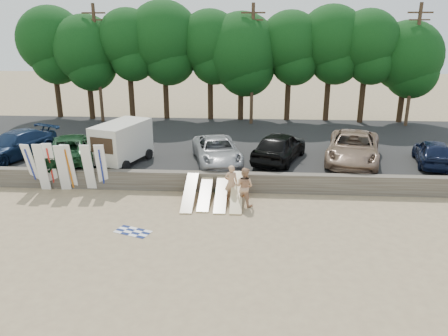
{
  "coord_description": "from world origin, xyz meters",
  "views": [
    {
      "loc": [
        2.03,
        -18.08,
        8.28
      ],
      "look_at": [
        0.68,
        3.0,
        1.25
      ],
      "focal_mm": 35.0,
      "sensor_mm": 36.0,
      "label": 1
    }
  ],
  "objects_px": {
    "box_trailer": "(122,141)",
    "car_1": "(73,148)",
    "beachgoer_a": "(231,183)",
    "beachgoer_b": "(244,187)",
    "car_0": "(15,145)",
    "car_3": "(280,146)",
    "car_2": "(217,151)",
    "cooler": "(219,192)",
    "car_4": "(353,148)",
    "car_5": "(433,152)"
  },
  "relations": [
    {
      "from": "box_trailer",
      "to": "car_1",
      "type": "distance_m",
      "value": 3.04
    },
    {
      "from": "beachgoer_a",
      "to": "beachgoer_b",
      "type": "height_order",
      "value": "beachgoer_b"
    },
    {
      "from": "beachgoer_a",
      "to": "beachgoer_b",
      "type": "relative_size",
      "value": 0.96
    },
    {
      "from": "car_0",
      "to": "car_3",
      "type": "bearing_deg",
      "value": 23.81
    },
    {
      "from": "beachgoer_a",
      "to": "car_1",
      "type": "bearing_deg",
      "value": -31.68
    },
    {
      "from": "box_trailer",
      "to": "car_2",
      "type": "xyz_separation_m",
      "value": [
        5.31,
        0.42,
        -0.59
      ]
    },
    {
      "from": "box_trailer",
      "to": "beachgoer_b",
      "type": "relative_size",
      "value": 2.16
    },
    {
      "from": "box_trailer",
      "to": "beachgoer_b",
      "type": "xyz_separation_m",
      "value": [
        6.95,
        -3.95,
        -1.07
      ]
    },
    {
      "from": "cooler",
      "to": "car_2",
      "type": "bearing_deg",
      "value": 77.76
    },
    {
      "from": "car_1",
      "to": "car_2",
      "type": "bearing_deg",
      "value": 166.47
    },
    {
      "from": "box_trailer",
      "to": "car_2",
      "type": "distance_m",
      "value": 5.35
    },
    {
      "from": "car_4",
      "to": "car_2",
      "type": "bearing_deg",
      "value": -160.85
    },
    {
      "from": "car_3",
      "to": "cooler",
      "type": "distance_m",
      "value": 5.14
    },
    {
      "from": "car_0",
      "to": "beachgoer_a",
      "type": "relative_size",
      "value": 2.98
    },
    {
      "from": "beachgoer_a",
      "to": "cooler",
      "type": "distance_m",
      "value": 1.13
    },
    {
      "from": "car_0",
      "to": "car_3",
      "type": "xyz_separation_m",
      "value": [
        15.47,
        0.39,
        0.09
      ]
    },
    {
      "from": "beachgoer_b",
      "to": "cooler",
      "type": "xyz_separation_m",
      "value": [
        -1.29,
        1.17,
        -0.78
      ]
    },
    {
      "from": "box_trailer",
      "to": "car_5",
      "type": "xyz_separation_m",
      "value": [
        17.36,
        0.77,
        -0.58
      ]
    },
    {
      "from": "box_trailer",
      "to": "beachgoer_b",
      "type": "bearing_deg",
      "value": -11.75
    },
    {
      "from": "box_trailer",
      "to": "cooler",
      "type": "height_order",
      "value": "box_trailer"
    },
    {
      "from": "car_3",
      "to": "car_1",
      "type": "bearing_deg",
      "value": 24.85
    },
    {
      "from": "beachgoer_a",
      "to": "car_5",
      "type": "bearing_deg",
      "value": -170.02
    },
    {
      "from": "box_trailer",
      "to": "car_4",
      "type": "height_order",
      "value": "box_trailer"
    },
    {
      "from": "car_4",
      "to": "box_trailer",
      "type": "bearing_deg",
      "value": -161.07
    },
    {
      "from": "beachgoer_a",
      "to": "car_4",
      "type": "bearing_deg",
      "value": -157.04
    },
    {
      "from": "box_trailer",
      "to": "cooler",
      "type": "xyz_separation_m",
      "value": [
        5.67,
        -2.77,
        -1.85
      ]
    },
    {
      "from": "car_5",
      "to": "beachgoer_b",
      "type": "height_order",
      "value": "car_5"
    },
    {
      "from": "car_0",
      "to": "beachgoer_a",
      "type": "bearing_deg",
      "value": 5.3
    },
    {
      "from": "car_0",
      "to": "car_2",
      "type": "height_order",
      "value": "car_0"
    },
    {
      "from": "car_0",
      "to": "cooler",
      "type": "bearing_deg",
      "value": 6.97
    },
    {
      "from": "box_trailer",
      "to": "beachgoer_a",
      "type": "relative_size",
      "value": 2.25
    },
    {
      "from": "box_trailer",
      "to": "car_2",
      "type": "relative_size",
      "value": 0.78
    },
    {
      "from": "car_0",
      "to": "beachgoer_b",
      "type": "relative_size",
      "value": 2.86
    },
    {
      "from": "box_trailer",
      "to": "car_4",
      "type": "bearing_deg",
      "value": 22.64
    },
    {
      "from": "car_1",
      "to": "car_5",
      "type": "bearing_deg",
      "value": 166.78
    },
    {
      "from": "car_3",
      "to": "car_2",
      "type": "bearing_deg",
      "value": 30.5
    },
    {
      "from": "car_5",
      "to": "beachgoer_b",
      "type": "distance_m",
      "value": 11.44
    },
    {
      "from": "car_3",
      "to": "car_4",
      "type": "relative_size",
      "value": 0.84
    },
    {
      "from": "cooler",
      "to": "box_trailer",
      "type": "bearing_deg",
      "value": 135.21
    },
    {
      "from": "car_4",
      "to": "cooler",
      "type": "height_order",
      "value": "car_4"
    },
    {
      "from": "car_3",
      "to": "car_5",
      "type": "bearing_deg",
      "value": -160.27
    },
    {
      "from": "car_4",
      "to": "beachgoer_b",
      "type": "distance_m",
      "value": 7.93
    },
    {
      "from": "box_trailer",
      "to": "car_0",
      "type": "xyz_separation_m",
      "value": [
        -6.61,
        0.6,
        -0.53
      ]
    },
    {
      "from": "car_2",
      "to": "cooler",
      "type": "distance_m",
      "value": 3.45
    },
    {
      "from": "car_1",
      "to": "car_4",
      "type": "bearing_deg",
      "value": 168.34
    },
    {
      "from": "car_3",
      "to": "car_4",
      "type": "distance_m",
      "value": 4.18
    },
    {
      "from": "cooler",
      "to": "beachgoer_b",
      "type": "bearing_deg",
      "value": -61.04
    },
    {
      "from": "car_0",
      "to": "car_5",
      "type": "bearing_deg",
      "value": 22.76
    },
    {
      "from": "car_4",
      "to": "car_5",
      "type": "bearing_deg",
      "value": 9.83
    },
    {
      "from": "car_5",
      "to": "beachgoer_b",
      "type": "relative_size",
      "value": 2.29
    }
  ]
}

